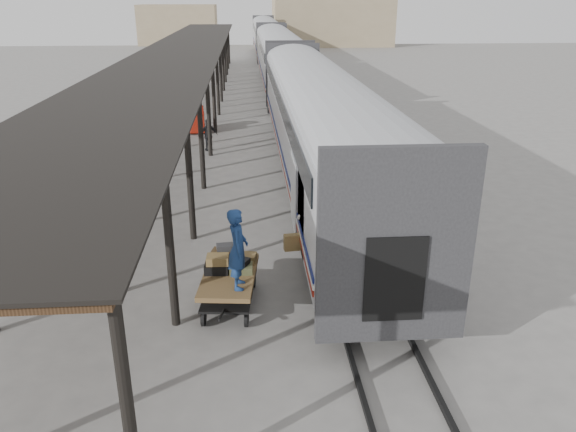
# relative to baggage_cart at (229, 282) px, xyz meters

# --- Properties ---
(ground) EXTENTS (160.00, 160.00, 0.00)m
(ground) POSITION_rel_baggage_cart_xyz_m (0.10, 1.22, -0.65)
(ground) COLOR slate
(ground) RESTS_ON ground
(train) EXTENTS (3.45, 76.01, 4.01)m
(train) POSITION_rel_baggage_cart_xyz_m (3.29, 35.02, 2.04)
(train) COLOR silver
(train) RESTS_ON ground
(canopy) EXTENTS (4.90, 64.30, 4.15)m
(canopy) POSITION_rel_baggage_cart_xyz_m (-3.30, 25.22, 3.36)
(canopy) COLOR #422B19
(canopy) RESTS_ON ground
(rails) EXTENTS (1.54, 150.00, 0.12)m
(rails) POSITION_rel_baggage_cart_xyz_m (3.30, 35.22, -0.59)
(rails) COLOR black
(rails) RESTS_ON ground
(building_far) EXTENTS (18.00, 10.00, 8.00)m
(building_far) POSITION_rel_baggage_cart_xyz_m (14.10, 79.22, 3.35)
(building_far) COLOR tan
(building_far) RESTS_ON ground
(building_left) EXTENTS (12.00, 8.00, 6.00)m
(building_left) POSITION_rel_baggage_cart_xyz_m (-9.90, 83.22, 2.35)
(building_left) COLOR tan
(building_left) RESTS_ON ground
(baggage_cart) EXTENTS (1.49, 2.52, 0.86)m
(baggage_cart) POSITION_rel_baggage_cart_xyz_m (0.00, 0.00, 0.00)
(baggage_cart) COLOR brown
(baggage_cart) RESTS_ON ground
(suitcase_stack) EXTENTS (1.30, 1.05, 0.57)m
(suitcase_stack) POSITION_rel_baggage_cart_xyz_m (-0.03, 0.33, 0.41)
(suitcase_stack) COLOR #333335
(suitcase_stack) RESTS_ON baggage_cart
(luggage_tug) EXTENTS (1.03, 1.60, 1.37)m
(luggage_tug) POSITION_rel_baggage_cart_xyz_m (-2.32, 19.38, -0.02)
(luggage_tug) COLOR maroon
(luggage_tug) RESTS_ON ground
(porter) EXTENTS (0.47, 0.71, 1.92)m
(porter) POSITION_rel_baggage_cart_xyz_m (0.25, -0.65, 1.17)
(porter) COLOR navy
(porter) RESTS_ON baggage_cart
(pedestrian) EXTENTS (1.00, 0.70, 1.57)m
(pedestrian) POSITION_rel_baggage_cart_xyz_m (-1.37, 15.15, 0.14)
(pedestrian) COLOR black
(pedestrian) RESTS_ON ground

